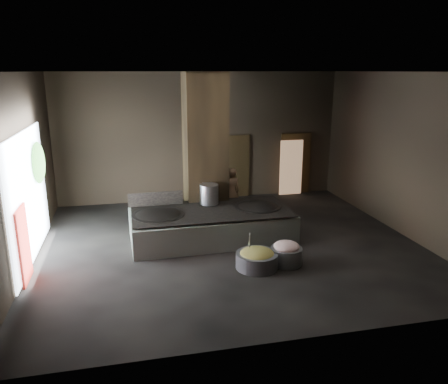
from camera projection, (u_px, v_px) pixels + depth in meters
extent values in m
cube|color=black|center=(229.00, 246.00, 11.83)|extent=(10.00, 9.00, 0.10)
cube|color=black|center=(230.00, 70.00, 10.59)|extent=(10.00, 9.00, 0.10)
cube|color=black|center=(200.00, 137.00, 15.49)|extent=(10.00, 0.10, 4.50)
cube|color=black|center=(296.00, 219.00, 6.93)|extent=(10.00, 0.10, 4.50)
cube|color=black|center=(19.00, 172.00, 10.15)|extent=(0.10, 9.00, 4.50)
cube|color=black|center=(404.00, 154.00, 12.27)|extent=(0.10, 9.00, 4.50)
cube|color=black|center=(205.00, 150.00, 12.93)|extent=(1.20, 1.20, 4.50)
cube|color=#B2C1AE|center=(211.00, 225.00, 12.10)|extent=(4.46, 2.24, 0.76)
cube|color=black|center=(211.00, 211.00, 11.98)|extent=(4.30, 2.06, 0.03)
ellipsoid|color=black|center=(158.00, 217.00, 11.65)|extent=(1.38, 1.38, 0.38)
cylinder|color=black|center=(158.00, 215.00, 11.63)|extent=(1.41, 1.41, 0.05)
ellipsoid|color=black|center=(258.00, 209.00, 12.33)|extent=(1.29, 1.29, 0.36)
cylinder|color=black|center=(258.00, 207.00, 12.31)|extent=(1.32, 1.32, 0.05)
cylinder|color=#B5B9BE|center=(209.00, 194.00, 12.43)|extent=(0.53, 0.53, 0.57)
cube|color=black|center=(156.00, 199.00, 12.33)|extent=(1.53, 0.11, 0.38)
imported|color=brown|center=(231.00, 192.00, 13.90)|extent=(0.61, 0.43, 1.58)
cylinder|color=slate|center=(257.00, 260.00, 10.34)|extent=(1.18, 1.18, 0.37)
ellipsoid|color=olive|center=(257.00, 254.00, 10.30)|extent=(0.83, 0.83, 0.25)
cylinder|color=#B5B9BE|center=(249.00, 244.00, 10.36)|extent=(0.12, 0.39, 0.71)
cylinder|color=slate|center=(286.00, 256.00, 10.55)|extent=(0.79, 0.79, 0.42)
ellipsoid|color=tan|center=(287.00, 246.00, 10.48)|extent=(0.63, 0.63, 0.24)
cube|color=black|center=(233.00, 168.00, 15.95)|extent=(1.18, 0.08, 2.38)
cube|color=#8C6647|center=(231.00, 169.00, 15.96)|extent=(0.76, 0.04, 1.79)
cube|color=black|center=(295.00, 165.00, 16.46)|extent=(1.18, 0.08, 2.38)
cube|color=#8C6647|center=(291.00, 168.00, 16.20)|extent=(0.86, 0.04, 2.05)
cube|color=white|center=(28.00, 196.00, 10.53)|extent=(0.04, 4.20, 3.10)
cube|color=maroon|center=(24.00, 245.00, 9.53)|extent=(0.05, 0.90, 1.70)
ellipsoid|color=#194714|center=(38.00, 163.00, 11.43)|extent=(0.28, 1.10, 1.10)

